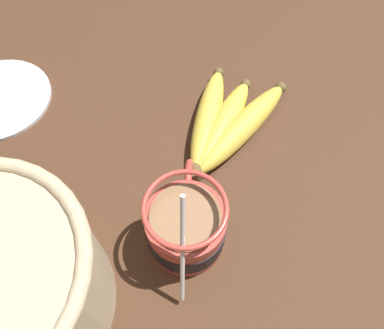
% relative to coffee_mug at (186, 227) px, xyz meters
% --- Properties ---
extents(table, '(1.01, 1.01, 0.03)m').
position_rel_coffee_mug_xyz_m(table, '(0.06, -0.03, -0.05)').
color(table, '#422819').
rests_on(table, ground).
extents(coffee_mug, '(0.16, 0.09, 0.17)m').
position_rel_coffee_mug_xyz_m(coffee_mug, '(0.00, 0.00, 0.00)').
color(coffee_mug, '#B23D33').
rests_on(coffee_mug, table).
extents(banana_bunch, '(0.21, 0.16, 0.04)m').
position_rel_coffee_mug_xyz_m(banana_bunch, '(0.17, -0.05, -0.02)').
color(banana_bunch, brown).
rests_on(banana_bunch, table).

